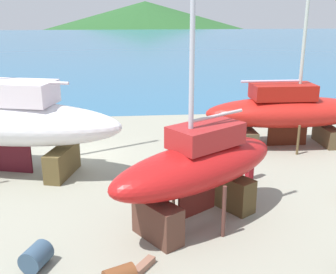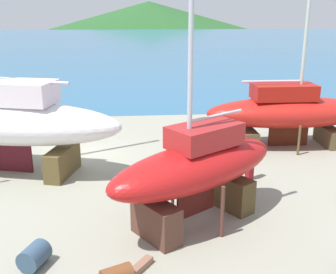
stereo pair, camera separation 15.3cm
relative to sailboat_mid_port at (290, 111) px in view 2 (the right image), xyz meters
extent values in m
plane|color=gray|center=(-10.44, -5.44, -1.80)|extent=(48.98, 48.98, 0.00)
cube|color=#2C6691|center=(-10.44, 64.56, -1.80)|extent=(153.10, 115.52, 0.01)
cone|color=#265526|center=(0.30, 176.72, -1.80)|extent=(147.46, 147.46, 19.73)
cube|color=brown|center=(2.16, -0.01, -1.34)|extent=(0.71, 2.06, 0.93)
cube|color=brown|center=(-2.09, 0.01, -1.34)|extent=(0.71, 2.06, 0.93)
cylinder|color=brown|center=(0.04, 1.41, -1.07)|extent=(0.12, 0.12, 1.45)
cylinder|color=brown|center=(0.03, -1.41, -1.07)|extent=(0.12, 0.12, 1.45)
ellipsoid|color=red|center=(0.04, 0.00, -0.05)|extent=(8.50, 2.61, 1.50)
cube|color=#4E1C0E|center=(0.04, 0.00, -1.32)|extent=(2.04, 0.09, 1.05)
cube|color=#AA170F|center=(-0.39, 0.00, 1.00)|extent=(3.06, 1.56, 0.75)
cylinder|color=silver|center=(-1.03, 0.01, 1.53)|extent=(2.97, 0.13, 0.12)
cube|color=brown|center=(-10.80, -2.97, -1.21)|extent=(1.26, 2.37, 1.18)
cylinder|color=brown|center=(-12.95, -0.78, -0.89)|extent=(0.12, 0.12, 1.82)
ellipsoid|color=white|center=(-13.35, -2.29, 0.39)|extent=(10.93, 5.45, 1.83)
cube|color=#52131D|center=(-13.35, -2.29, -1.17)|extent=(2.47, 0.73, 1.28)
cube|color=white|center=(-12.84, -2.43, 1.67)|extent=(4.11, 2.62, 0.92)
cylinder|color=silver|center=(-12.07, -2.63, 2.12)|extent=(3.60, 1.07, 0.13)
cube|color=#553328|center=(-7.18, -8.34, -1.20)|extent=(1.54, 1.82, 1.19)
cube|color=#4C3A20|center=(-4.49, -6.52, -1.20)|extent=(1.54, 1.82, 1.19)
cylinder|color=brown|center=(-5.18, -8.41, -0.96)|extent=(0.12, 0.12, 1.68)
cylinder|color=#4C3A2D|center=(-6.50, -6.45, -0.96)|extent=(0.12, 0.12, 1.68)
ellipsoid|color=red|center=(-5.84, -7.43, 0.15)|extent=(6.59, 5.42, 1.38)
cube|color=#4D1612|center=(-5.84, -7.43, -1.02)|extent=(1.34, 0.94, 0.97)
cube|color=#AA2222|center=(-5.57, -7.24, 1.12)|extent=(2.66, 2.38, 0.69)
cylinder|color=#B5BCCA|center=(-6.11, -7.61, 4.58)|extent=(0.15, 0.15, 7.61)
cylinder|color=beige|center=(-5.16, -6.97, 1.67)|extent=(1.95, 1.36, 0.11)
cube|color=maroon|center=(-3.11, -4.12, -1.38)|extent=(0.39, 0.37, 0.84)
cube|color=#1D4F8A|center=(-3.11, -4.12, -0.68)|extent=(0.49, 0.46, 0.56)
sphere|color=tan|center=(-3.11, -4.12, -0.29)|extent=(0.22, 0.22, 0.22)
cylinder|color=#344D66|center=(-10.55, -9.49, -1.48)|extent=(0.87, 0.95, 0.64)
camera|label=1|loc=(-7.92, -19.42, 4.92)|focal=44.07mm
camera|label=2|loc=(-7.77, -19.43, 4.92)|focal=44.07mm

